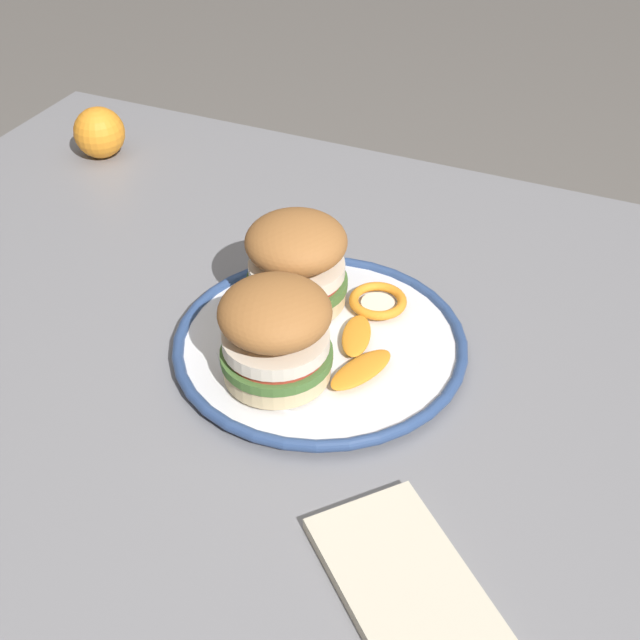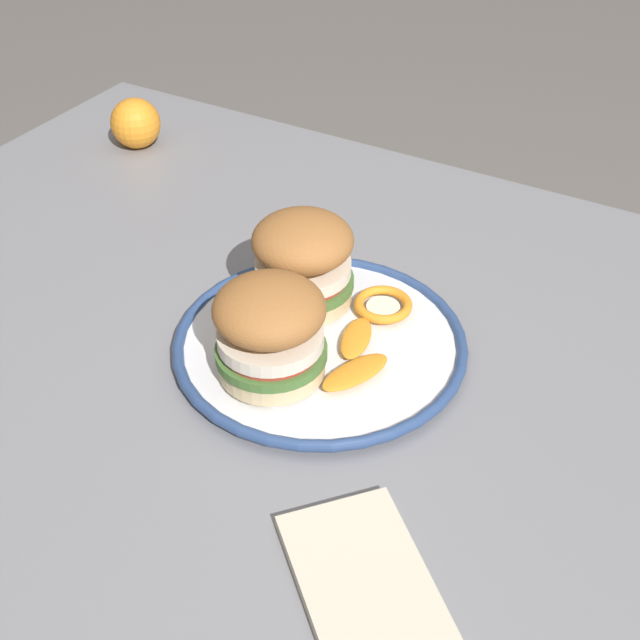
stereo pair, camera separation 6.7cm
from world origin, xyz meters
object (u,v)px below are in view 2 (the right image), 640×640
sandwich_half_right (303,259)px  whole_orange (136,123)px  dining_table (377,446)px  dinner_plate (320,343)px  sandwich_half_left (270,329)px

sandwich_half_right → whole_orange: (0.41, -0.22, -0.03)m
dining_table → dinner_plate: (0.08, -0.01, 0.10)m
sandwich_half_right → dinner_plate: bearing=134.9°
dinner_plate → sandwich_half_right: sandwich_half_right is taller
sandwich_half_left → whole_orange: size_ratio=1.82×
dinner_plate → sandwich_half_right: bearing=-45.1°
sandwich_half_right → whole_orange: sandwich_half_right is taller
dinner_plate → sandwich_half_left: 0.09m
sandwich_half_left → sandwich_half_right: size_ratio=0.92×
dining_table → dinner_plate: size_ratio=4.70×
dining_table → whole_orange: size_ratio=19.78×
sandwich_half_right → whole_orange: bearing=-28.1°
sandwich_half_left → sandwich_half_right: bearing=-74.4°
dining_table → sandwich_half_right: sandwich_half_right is taller
dining_table → sandwich_half_left: size_ratio=10.85×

